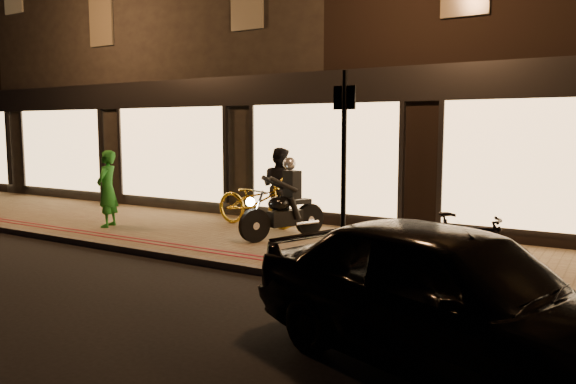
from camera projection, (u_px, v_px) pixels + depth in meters
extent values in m
plane|color=black|center=(208.00, 267.00, 9.21)|extent=(90.00, 90.00, 0.00)
cube|color=#746547|center=(274.00, 242.00, 10.90)|extent=(50.00, 4.00, 0.12)
cube|color=#59544C|center=(209.00, 263.00, 9.25)|extent=(50.00, 0.14, 0.12)
cube|color=maroon|center=(224.00, 254.00, 9.58)|extent=(50.00, 0.06, 0.01)
cube|color=maroon|center=(232.00, 252.00, 9.75)|extent=(50.00, 0.06, 0.01)
cube|color=black|center=(28.00, 85.00, 25.72)|extent=(12.00, 10.00, 8.50)
cube|color=black|center=(239.00, 71.00, 19.47)|extent=(12.00, 10.00, 8.50)
cube|color=black|center=(322.00, 87.00, 12.19)|extent=(48.00, 0.12, 0.70)
cube|color=#F4BF7A|center=(61.00, 150.00, 17.05)|extent=(3.60, 0.06, 2.38)
cube|color=#F4BF7A|center=(170.00, 153.00, 14.71)|extent=(3.60, 0.06, 2.38)
cube|color=#F4BF7A|center=(322.00, 158.00, 12.36)|extent=(3.60, 0.06, 2.38)
cube|color=#F4BF7A|center=(544.00, 165.00, 10.01)|extent=(3.60, 0.06, 2.38)
cube|color=#3F331E|center=(101.00, 22.00, 15.61)|extent=(0.90, 0.06, 1.30)
cube|color=#3F331E|center=(247.00, 1.00, 13.00)|extent=(0.90, 0.06, 1.30)
cylinder|color=black|center=(255.00, 226.00, 10.57)|extent=(0.36, 0.64, 0.64)
cylinder|color=black|center=(309.00, 219.00, 11.31)|extent=(0.36, 0.64, 0.64)
cylinder|color=silver|center=(255.00, 226.00, 10.57)|extent=(0.18, 0.18, 0.14)
cylinder|color=silver|center=(309.00, 219.00, 11.31)|extent=(0.18, 0.18, 0.14)
cube|color=black|center=(285.00, 218.00, 10.96)|extent=(0.52, 0.75, 0.30)
ellipsoid|color=black|center=(279.00, 203.00, 10.85)|extent=(0.50, 0.59, 0.29)
cube|color=black|center=(297.00, 202.00, 11.10)|extent=(0.42, 0.59, 0.09)
cylinder|color=silver|center=(261.00, 192.00, 10.58)|extent=(0.56, 0.27, 0.03)
cylinder|color=silver|center=(257.00, 210.00, 10.56)|extent=(0.18, 0.32, 0.71)
sphere|color=white|center=(250.00, 202.00, 10.47)|extent=(0.22, 0.22, 0.17)
cylinder|color=silver|center=(307.00, 223.00, 11.13)|extent=(0.28, 0.53, 0.07)
cube|color=black|center=(292.00, 184.00, 10.98)|extent=(0.40, 0.34, 0.55)
sphere|color=#AFB1B6|center=(290.00, 164.00, 10.90)|extent=(0.34, 0.34, 0.26)
cylinder|color=black|center=(274.00, 183.00, 10.93)|extent=(0.24, 0.60, 0.34)
cylinder|color=black|center=(283.00, 185.00, 10.67)|extent=(0.39, 0.56, 0.34)
cylinder|color=black|center=(286.00, 207.00, 11.13)|extent=(0.14, 0.28, 0.46)
cylinder|color=black|center=(295.00, 208.00, 10.90)|extent=(0.27, 0.28, 0.46)
cylinder|color=black|center=(344.00, 171.00, 8.45)|extent=(0.08, 0.08, 3.00)
cube|color=black|center=(344.00, 98.00, 8.32)|extent=(0.35, 0.04, 0.35)
imported|color=gold|center=(256.00, 201.00, 12.28)|extent=(2.15, 0.85, 1.11)
imported|color=black|center=(466.00, 252.00, 7.41)|extent=(1.80, 0.90, 1.04)
imported|color=#207924|center=(107.00, 189.00, 12.20)|extent=(0.60, 0.72, 1.67)
imported|color=black|center=(279.00, 186.00, 12.43)|extent=(0.85, 0.67, 1.72)
imported|color=black|center=(449.00, 296.00, 5.23)|extent=(4.53, 2.97, 1.43)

